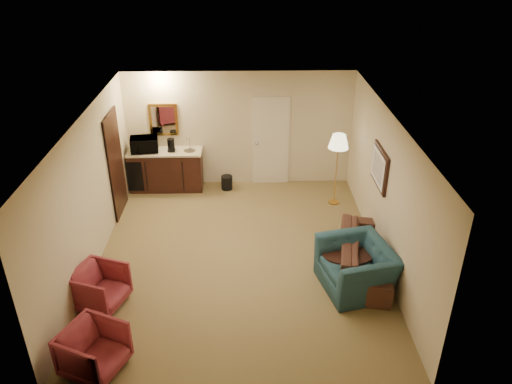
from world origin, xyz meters
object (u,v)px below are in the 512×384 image
wetbar_cabinet (166,170)px  teal_armchair (357,260)px  floor_lamp (336,170)px  coffee_maker (171,145)px  rose_chair_near (100,286)px  sofa (365,249)px  coffee_table (347,266)px  rose_chair_far (94,348)px  waste_bin (227,183)px  microwave (144,143)px

wetbar_cabinet → teal_armchair: teal_armchair is taller
floor_lamp → coffee_maker: 3.60m
rose_chair_near → floor_lamp: 5.27m
sofa → coffee_table: size_ratio=2.47×
rose_chair_near → coffee_table: rose_chair_near is taller
rose_chair_near → rose_chair_far: bearing=-149.4°
teal_armchair → rose_chair_near: bearing=-98.7°
wetbar_cabinet → coffee_table: (3.45, -3.39, -0.21)m
rose_chair_far → coffee_table: (3.70, 1.89, -0.13)m
waste_bin → coffee_maker: 1.50m
teal_armchair → coffee_table: 0.37m
wetbar_cabinet → waste_bin: (1.35, -0.07, -0.30)m
microwave → coffee_table: bearing=-49.3°
wetbar_cabinet → coffee_maker: (0.16, -0.03, 0.61)m
wetbar_cabinet → coffee_maker: 0.63m
teal_armchair → floor_lamp: floor_lamp is taller
rose_chair_far → waste_bin: bearing=7.3°
coffee_table → coffee_maker: bearing=134.4°
teal_armchair → coffee_maker: 4.97m
rose_chair_far → waste_bin: (1.60, 5.21, -0.21)m
sofa → teal_armchair: 0.54m
sofa → coffee_table: bearing=136.3°
rose_chair_far → floor_lamp: floor_lamp is taller
microwave → coffee_maker: microwave is taller
wetbar_cabinet → rose_chair_near: wetbar_cabinet is taller
wetbar_cabinet → microwave: microwave is taller
teal_armchair → rose_chair_near: 4.07m
wetbar_cabinet → coffee_maker: bearing=-10.7°
wetbar_cabinet → coffee_table: size_ratio=1.92×
sofa → coffee_table: 0.46m
rose_chair_far → floor_lamp: size_ratio=0.47×
wetbar_cabinet → microwave: 0.78m
coffee_table → rose_chair_far: bearing=-153.0°
rose_chair_near → microwave: bearing=18.7°
teal_armchair → floor_lamp: (0.12, 2.84, 0.27)m
coffee_table → wetbar_cabinet: bearing=135.5°
rose_chair_near → coffee_maker: coffee_maker is taller
wetbar_cabinet → rose_chair_near: 4.00m
teal_armchair → rose_chair_far: teal_armchair is taller
rose_chair_near → microwave: size_ratio=1.25×
floor_lamp → coffee_maker: size_ratio=5.37×
coffee_table → microwave: microwave is taller
coffee_maker → rose_chair_near: bearing=-95.2°
rose_chair_far → coffee_table: size_ratio=0.87×
sofa → microwave: microwave is taller
teal_armchair → microwave: bearing=-145.9°
coffee_table → floor_lamp: 2.68m
floor_lamp → coffee_maker: floor_lamp is taller
sofa → rose_chair_far: bearing=128.9°
coffee_table → coffee_maker: (-3.29, 3.36, 0.82)m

